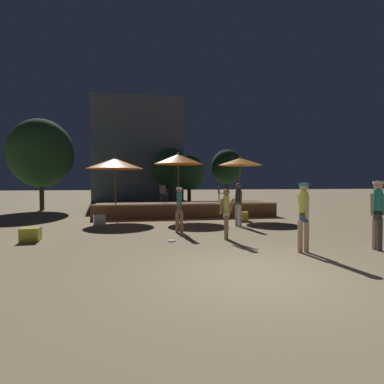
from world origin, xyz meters
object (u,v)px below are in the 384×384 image
frisbee_disc (171,241)px  background_tree_3 (41,153)px  background_tree_0 (171,168)px  person_0 (304,212)px  background_tree_2 (189,173)px  person_3 (226,213)px  bistro_chair_1 (163,192)px  patio_umbrella_0 (178,159)px  cube_seat_1 (99,220)px  cube_seat_2 (31,234)px  person_2 (238,202)px  patio_umbrella_2 (115,164)px  patio_umbrella_1 (240,162)px  background_tree_1 (227,167)px  cube_seat_0 (242,216)px  person_1 (179,208)px  bistro_chair_0 (220,192)px  person_4 (378,210)px

frisbee_disc → background_tree_3: 14.05m
frisbee_disc → background_tree_0: (1.70, 17.67, 3.00)m
person_0 → background_tree_2: bearing=93.2°
person_3 → bistro_chair_1: bearing=-154.3°
patio_umbrella_0 → background_tree_0: 11.79m
cube_seat_1 → cube_seat_2: cube_seat_1 is taller
person_2 → background_tree_0: (-1.36, 14.98, 2.03)m
person_0 → background_tree_0: 19.86m
patio_umbrella_2 → background_tree_0: bearing=71.8°
patio_umbrella_0 → patio_umbrella_1: patio_umbrella_0 is taller
cube_seat_2 → person_0: size_ratio=0.32×
cube_seat_1 → background_tree_3: 9.42m
background_tree_2 → background_tree_3: bearing=-170.5°
bistro_chair_1 → background_tree_0: (1.43, 10.40, 1.73)m
patio_umbrella_0 → cube_seat_1: bearing=-151.9°
cube_seat_1 → bistro_chair_1: bistro_chair_1 is taller
background_tree_1 → background_tree_2: background_tree_1 is taller
patio_umbrella_0 → person_2: patio_umbrella_0 is taller
person_2 → patio_umbrella_1: bearing=-128.0°
background_tree_2 → background_tree_3: (-9.92, -1.66, 1.17)m
cube_seat_2 → background_tree_1: bearing=56.2°
patio_umbrella_2 → background_tree_1: bearing=52.3°
patio_umbrella_0 → cube_seat_0: size_ratio=4.85×
person_1 → bistro_chair_0: 6.22m
person_1 → background_tree_0: background_tree_0 is taller
bistro_chair_1 → background_tree_1: (6.65, 10.36, 1.91)m
person_4 → bistro_chair_0: bearing=-168.9°
person_1 → bistro_chair_1: 5.82m
cube_seat_2 → background_tree_1: 20.47m
person_3 → background_tree_0: (-0.07, 17.66, 2.16)m
bistro_chair_0 → background_tree_3: 11.84m
patio_umbrella_2 → person_4: bearing=-46.7°
person_2 → background_tree_3: background_tree_3 is taller
patio_umbrella_1 → person_1: size_ratio=1.91×
patio_umbrella_1 → patio_umbrella_2: bearing=177.8°
background_tree_0 → patio_umbrella_0: bearing=-93.7°
bistro_chair_1 → background_tree_0: bearing=-69.0°
cube_seat_0 → cube_seat_1: cube_seat_1 is taller
background_tree_1 → person_4: bearing=-94.5°
patio_umbrella_0 → person_1: 4.92m
person_2 → person_3: bearing=46.1°
patio_umbrella_2 → person_3: 7.30m
patio_umbrella_2 → frisbee_disc: 6.82m
frisbee_disc → background_tree_2: size_ratio=0.07×
person_1 → cube_seat_1: bearing=159.6°
cube_seat_1 → patio_umbrella_0: bearing=28.1°
cube_seat_1 → background_tree_3: background_tree_3 is taller
patio_umbrella_0 → background_tree_0: (0.75, 11.77, 0.04)m
frisbee_disc → cube_seat_1: bearing=124.1°
person_2 → person_3: person_2 is taller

